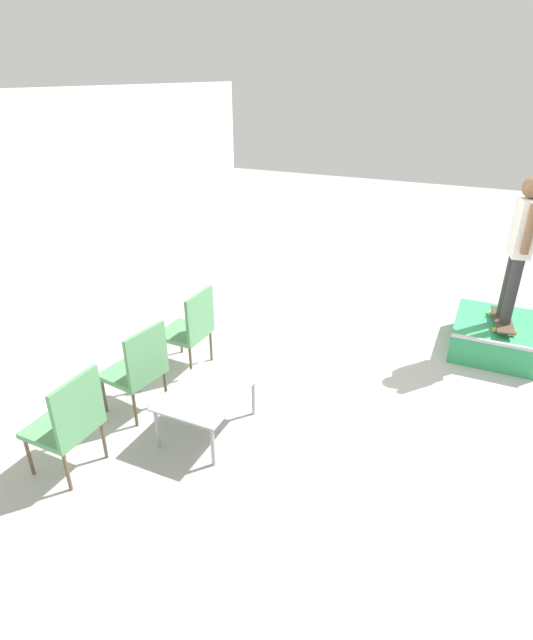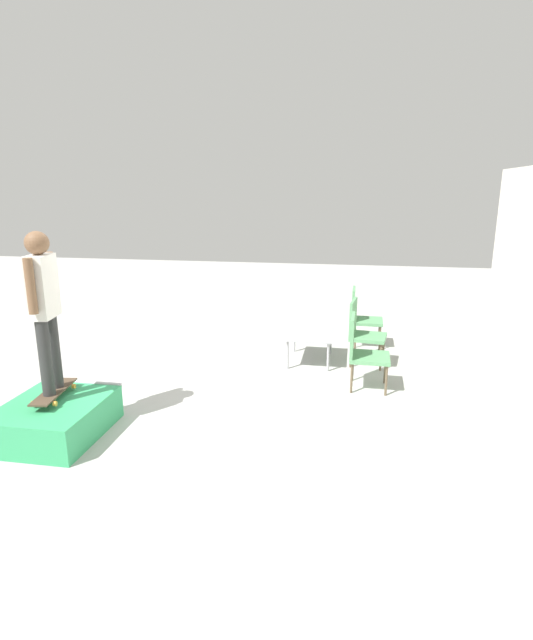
% 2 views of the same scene
% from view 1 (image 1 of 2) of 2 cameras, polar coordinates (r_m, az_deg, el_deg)
% --- Properties ---
extents(ground_plane, '(24.00, 24.00, 0.00)m').
position_cam_1_polar(ground_plane, '(5.87, 13.24, -7.13)').
color(ground_plane, '#A8A8A3').
extents(house_wall_back, '(12.00, 0.06, 3.00)m').
position_cam_1_polar(house_wall_back, '(7.81, -25.56, 11.50)').
color(house_wall_back, white).
rests_on(house_wall_back, ground_plane).
extents(skate_ramp_box, '(1.20, 0.99, 0.41)m').
position_cam_1_polar(skate_ramp_box, '(6.94, 24.63, -1.65)').
color(skate_ramp_box, '#339E60').
rests_on(skate_ramp_box, ground_plane).
extents(skateboard_on_ramp, '(0.79, 0.33, 0.07)m').
position_cam_1_polar(skateboard_on_ramp, '(6.75, 25.37, 0.01)').
color(skateboard_on_ramp, '#473828').
rests_on(skateboard_on_ramp, skate_ramp_box).
extents(person_skater, '(0.56, 0.26, 1.71)m').
position_cam_1_polar(person_skater, '(6.41, 27.12, 8.19)').
color(person_skater, '#2D2D2D').
rests_on(person_skater, skateboard_on_ramp).
extents(coffee_table, '(0.93, 0.70, 0.45)m').
position_cam_1_polar(coffee_table, '(4.86, -6.88, -8.57)').
color(coffee_table, '#9E9EA3').
rests_on(coffee_table, ground_plane).
extents(patio_chair_left, '(0.53, 0.53, 0.98)m').
position_cam_1_polar(patio_chair_left, '(4.62, -21.63, -10.60)').
color(patio_chair_left, brown).
rests_on(patio_chair_left, ground_plane).
extents(patio_chair_center, '(0.59, 0.59, 0.98)m').
position_cam_1_polar(patio_chair_center, '(5.17, -14.41, -5.18)').
color(patio_chair_center, brown).
rests_on(patio_chair_center, ground_plane).
extents(patio_chair_right, '(0.53, 0.53, 0.98)m').
position_cam_1_polar(patio_chair_right, '(5.85, -8.66, -0.74)').
color(patio_chair_right, brown).
rests_on(patio_chair_right, ground_plane).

